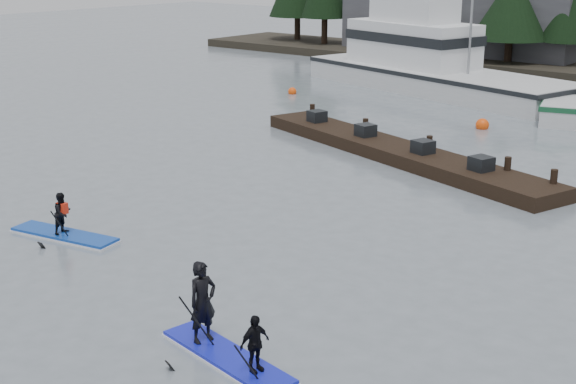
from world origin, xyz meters
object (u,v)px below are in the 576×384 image
Objects in this scene: fishing_boat_large at (430,77)px; paddleboard_solo at (63,224)px; floating_dock at (397,152)px; paddleboard_duo at (222,329)px.

fishing_boat_large is 29.44m from paddleboard_solo.
paddleboard_duo is (5.90, -16.25, 0.37)m from floating_dock.
paddleboard_duo is at bearing -52.63° from floating_dock.
paddleboard_duo reaches higher than floating_dock.
paddleboard_solo reaches higher than floating_dock.
paddleboard_solo is (4.47, -29.09, -0.37)m from fishing_boat_large.
floating_dock is 14.21m from paddleboard_solo.
floating_dock is 4.44× the size of paddleboard_solo.
fishing_boat_large is 16.71m from floating_dock.
fishing_boat_large is at bearing 132.46° from floating_dock.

